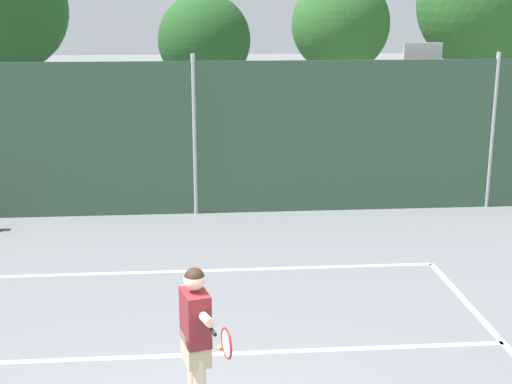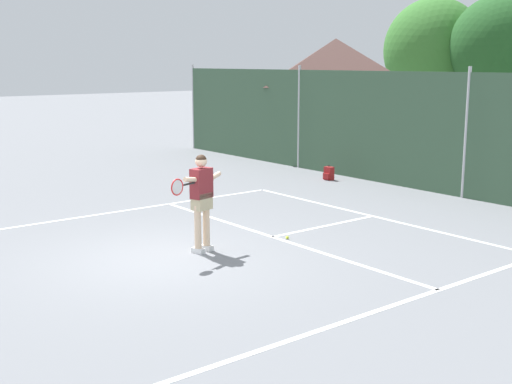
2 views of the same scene
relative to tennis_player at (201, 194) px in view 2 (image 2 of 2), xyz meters
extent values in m
plane|color=slate|center=(-0.01, -0.74, -1.11)|extent=(120.00, 120.00, 0.00)
cube|color=white|center=(-0.01, 4.76, -1.11)|extent=(8.20, 0.10, 0.01)
cube|color=white|center=(-4.11, -0.74, -1.11)|extent=(0.10, 11.00, 0.01)
cube|color=white|center=(4.09, -0.74, -1.11)|extent=(0.10, 11.00, 0.01)
cube|color=white|center=(-0.01, 1.74, -1.11)|extent=(8.20, 0.10, 0.01)
cube|color=white|center=(-0.01, 3.22, -1.11)|extent=(0.10, 2.97, 0.01)
cube|color=#38563D|center=(-0.01, 8.26, 0.52)|extent=(26.00, 0.05, 3.27)
cylinder|color=#B2B2B7|center=(-13.01, 8.26, 0.60)|extent=(0.09, 0.09, 3.42)
cylinder|color=#B2B2B7|center=(-6.51, 8.26, 0.60)|extent=(0.09, 0.09, 3.42)
cylinder|color=#B2B2B7|center=(-0.01, 8.26, 0.60)|extent=(0.09, 0.09, 3.42)
cube|color=silver|center=(-8.24, 11.64, 0.20)|extent=(5.32, 4.65, 2.63)
pyramid|color=#513833|center=(-8.24, 11.64, 2.40)|extent=(5.75, 5.03, 1.77)
cylinder|color=brown|center=(-10.04, 19.97, -0.12)|extent=(0.36, 0.36, 1.99)
ellipsoid|color=#38752D|center=(-10.04, 19.97, 2.96)|extent=(4.90, 4.41, 4.90)
cylinder|color=brown|center=(-6.60, 19.97, 0.07)|extent=(0.36, 0.36, 2.37)
ellipsoid|color=#235623|center=(-6.60, 19.97, 3.10)|extent=(4.35, 3.91, 4.35)
cube|color=silver|center=(-0.04, 0.13, -1.06)|extent=(0.28, 0.18, 0.10)
cube|color=silver|center=(0.02, -0.10, -1.06)|extent=(0.28, 0.18, 0.10)
cylinder|color=beige|center=(-0.04, 0.13, -0.60)|extent=(0.13, 0.13, 0.82)
cylinder|color=beige|center=(0.02, -0.10, -0.60)|extent=(0.13, 0.13, 0.82)
cube|color=tan|center=(-0.01, 0.01, -0.13)|extent=(0.32, 0.41, 0.32)
cube|color=maroon|center=(-0.01, 0.01, 0.21)|extent=(0.33, 0.45, 0.56)
sphere|color=beige|center=(-0.01, 0.01, 0.62)|extent=(0.22, 0.22, 0.22)
sphere|color=black|center=(-0.01, 0.01, 0.64)|extent=(0.21, 0.21, 0.21)
cylinder|color=beige|center=(0.07, -0.18, 0.31)|extent=(0.23, 0.56, 0.17)
cylinder|color=beige|center=(-0.08, 0.28, 0.26)|extent=(0.22, 0.51, 0.22)
cylinder|color=black|center=(0.14, -0.36, 0.26)|extent=(0.11, 0.30, 0.04)
torus|color=red|center=(0.28, -0.69, 0.26)|extent=(0.10, 0.30, 0.30)
cylinder|color=silver|center=(0.28, -0.69, 0.26)|extent=(0.07, 0.25, 0.26)
sphere|color=#CCE033|center=(0.29, 1.87, -1.08)|extent=(0.07, 0.07, 0.07)
cube|color=maroon|center=(-4.13, 7.37, -0.91)|extent=(0.29, 0.19, 0.40)
cube|color=maroon|center=(-4.12, 7.25, -0.99)|extent=(0.23, 0.07, 0.18)
torus|color=black|center=(-4.13, 7.37, -0.69)|extent=(0.09, 0.02, 0.09)
camera|label=1|loc=(0.06, -6.72, 3.29)|focal=50.19mm
camera|label=2|loc=(10.13, -6.67, 2.42)|focal=46.59mm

